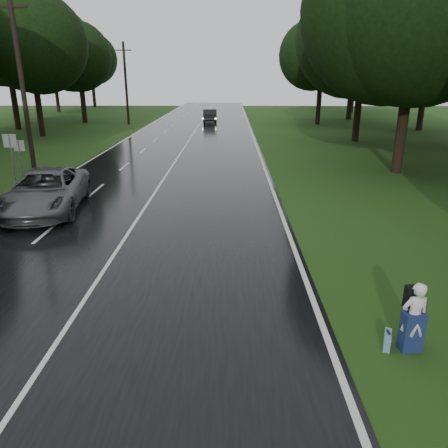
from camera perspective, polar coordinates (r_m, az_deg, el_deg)
The scene contains 16 objects.
ground at distance 9.34m, azimuth -23.83°, elevation -18.24°, with size 160.00×160.00×0.00m, color #214414.
road at distance 27.46m, azimuth -6.93°, elevation 7.55°, with size 12.00×140.00×0.04m, color black.
lane_center at distance 27.45m, azimuth -6.93°, elevation 7.60°, with size 0.12×140.00×0.01m, color silver.
grey_car at distance 19.46m, azimuth -22.61°, elevation 4.10°, with size 2.81×6.10×1.69m, color #505455.
far_car at distance 54.97m, azimuth -1.87°, elevation 14.20°, with size 1.64×4.70×1.55m, color black.
hitchhiker at distance 9.77m, azimuth 23.85°, elevation -11.48°, with size 0.61×0.56×1.54m.
suitcase at distance 9.95m, azimuth 20.87°, elevation -14.20°, with size 0.13×0.46×0.33m, color #5690A8.
utility_pole_mid at distance 29.33m, azimuth -23.87°, elevation 6.77°, with size 1.80×0.28×10.07m, color black, non-canonical shape.
utility_pole_far at distance 53.88m, azimuth -12.53°, elevation 12.81°, with size 1.80×0.28×9.14m, color black, non-canonical shape.
road_sign_a at distance 24.38m, azimuth -25.76°, elevation 4.29°, with size 0.66×0.10×2.74m, color white, non-canonical shape.
road_sign_b at distance 25.12m, azimuth -24.93°, elevation 4.79°, with size 0.56×0.10×2.32m, color white, non-canonical shape.
tree_left_e at distance 45.37m, azimuth -22.92°, elevation 10.70°, with size 9.34×9.34×14.60m, color black, non-canonical shape.
tree_left_f at distance 57.09m, azimuth -17.94°, elevation 12.68°, with size 8.77×8.77×13.71m, color black, non-canonical shape.
tree_right_d at distance 27.78m, azimuth 21.87°, elevation 6.42°, with size 9.62×9.62×15.03m, color black, non-canonical shape.
tree_right_e at distance 40.10m, azimuth 16.96°, elevation 10.45°, with size 9.12×9.12×14.26m, color black, non-canonical shape.
tree_right_f at distance 53.74m, azimuth 12.27°, elevation 12.81°, with size 9.06×9.06×14.16m, color black, non-canonical shape.
Camera 1 is at (3.69, -6.67, 5.41)m, focal length 34.43 mm.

